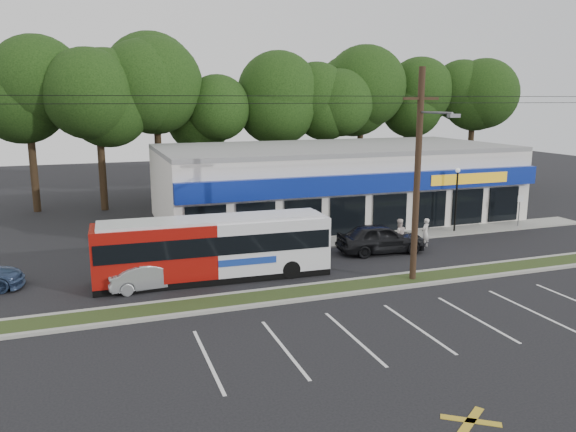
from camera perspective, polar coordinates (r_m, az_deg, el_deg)
The scene contains 15 objects.
ground at distance 25.60m, azimuth 7.95°, elevation -7.89°, with size 120.00×120.00×0.00m, color black.
grass_strip at distance 26.41m, azimuth 6.95°, elevation -7.10°, with size 40.00×1.60×0.12m, color #253314.
curb_south at distance 25.70m, azimuth 7.80°, elevation -7.64°, with size 40.00×0.25×0.14m, color #9E9E93.
curb_north at distance 27.13m, azimuth 6.14°, elevation -6.54°, with size 40.00×0.25×0.14m, color #9E9E93.
sidewalk at distance 35.45m, azimuth 8.44°, elevation -2.26°, with size 32.00×2.20×0.10m, color #9E9E93.
strip_mall at distance 41.27m, azimuth 4.68°, elevation 3.49°, with size 25.00×12.55×5.30m.
utility_pole at distance 26.54m, azimuth 12.81°, elevation 4.66°, with size 50.00×2.77×10.00m.
lamp_post at distance 37.93m, azimuth 16.75°, elevation 2.33°, with size 0.30×0.30×4.25m.
sign_post at distance 41.08m, azimuth 22.49°, elevation 1.04°, with size 0.45×0.10×2.23m.
tree_line at distance 49.73m, azimuth -1.69°, elevation 11.59°, with size 46.76×6.76×11.83m.
metrobus at distance 27.27m, azimuth -7.55°, elevation -3.13°, with size 11.32×2.81×3.02m.
car_dark at distance 32.25m, azimuth 9.40°, elevation -2.23°, with size 2.01×4.99×1.70m, color black.
car_silver at distance 26.67m, azimuth -13.81°, elevation -5.87°, with size 1.35×3.86×1.27m, color #93979A.
pedestrian_a at distance 34.01m, azimuth 13.77°, elevation -1.66°, with size 0.63×0.41×1.73m, color silver.
pedestrian_b at distance 32.79m, azimuth 11.19°, elevation -1.90°, with size 0.92×0.72×1.89m, color silver.
Camera 1 is at (-11.30, -21.31, 8.56)m, focal length 35.00 mm.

